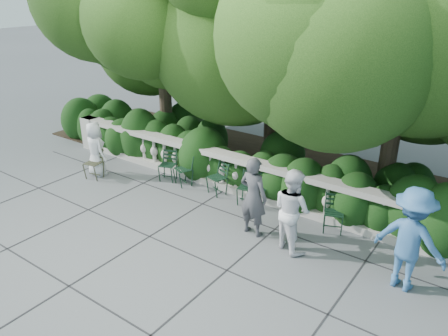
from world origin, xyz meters
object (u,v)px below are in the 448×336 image
Objects in this scene: chair_weathered at (92,180)px; chair_e at (245,207)px; chair_d at (256,209)px; person_woman_grey at (253,197)px; person_businessman at (95,149)px; person_casual_man at (292,210)px; chair_c at (213,195)px; chair_a at (166,182)px; person_older_blue at (410,239)px; chair_f at (332,234)px; chair_b at (179,186)px.

chair_e is at bearing 3.61° from chair_weathered.
chair_d is 1.37m from person_woman_grey.
person_businessman is 5.11m from person_woman_grey.
person_casual_man is (1.67, -0.90, 0.85)m from chair_e.
person_woman_grey is (1.76, -0.92, 0.87)m from chair_c.
chair_a and chair_d have the same top height.
chair_c and chair_d have the same top height.
person_older_blue is (6.30, -0.75, 0.95)m from chair_a.
chair_f is (2.18, 0.05, 0.00)m from chair_e.
chair_e is at bearing -3.89° from person_casual_man.
person_woman_grey is at bearing -8.60° from chair_weathered.
person_older_blue is at bearing 15.44° from chair_b.
chair_f is at bearing -21.79° from chair_d.
person_woman_grey is (5.11, -0.09, 0.12)m from person_businessman.
person_woman_grey reaches higher than chair_a.
chair_weathered is (-4.19, -1.14, 0.00)m from chair_e.
person_businessman is at bearing 164.48° from chair_f.
person_businessman is (-3.35, -0.83, 0.75)m from chair_c.
chair_b is at bearing 15.44° from chair_weathered.
person_businessman is (-0.15, 0.36, 0.75)m from chair_weathered.
chair_c is at bearing 8.73° from chair_weathered.
person_businessman is (-4.61, -0.85, 0.75)m from chair_d.
chair_c is 1.00× the size of chair_d.
chair_e is 0.49× the size of person_casual_man.
chair_b and chair_f have the same top height.
chair_c is at bearing -2.57° from person_older_blue.
chair_d is at bearing 17.42° from chair_c.
chair_c is at bearing -154.08° from person_businessman.
chair_d is at bearing -16.48° from chair_a.
chair_f is (1.91, -0.01, 0.00)m from chair_d.
chair_weathered is 8.10m from person_older_blue.
chair_e is 2.08m from person_casual_man.
chair_c is 1.00× the size of chair_f.
chair_a and chair_e have the same top height.
person_older_blue is at bearing -26.03° from chair_a.
person_woman_grey reaches higher than chair_b.
chair_a is 4.63m from chair_f.
person_businessman is 0.88× the size of person_casual_man.
chair_d is 3.81m from person_older_blue.
person_casual_man reaches higher than person_businessman.
person_older_blue is (8.04, 0.33, 0.95)m from chair_weathered.
chair_weathered is (-3.20, -1.19, 0.00)m from chair_c.
person_woman_grey is 3.08m from person_older_blue.
person_older_blue reaches higher than person_casual_man.
chair_weathered is at bearing -129.95° from chair_b.
person_casual_man reaches higher than chair_c.
person_casual_man is at bearing -9.28° from chair_weathered.
chair_f is (4.63, 0.12, 0.00)m from chair_a.
chair_a is 2.45m from chair_e.
person_businessman is at bearing -178.57° from chair_a.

